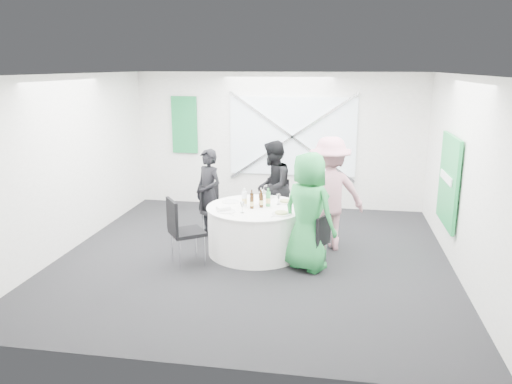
% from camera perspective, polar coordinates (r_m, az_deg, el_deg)
% --- Properties ---
extents(floor, '(6.00, 6.00, 0.00)m').
position_cam_1_polar(floor, '(7.92, -0.24, -7.38)').
color(floor, black).
rests_on(floor, ground).
extents(ceiling, '(6.00, 6.00, 0.00)m').
position_cam_1_polar(ceiling, '(7.37, -0.26, 13.31)').
color(ceiling, white).
rests_on(ceiling, wall_back).
extents(wall_back, '(6.00, 0.00, 6.00)m').
position_cam_1_polar(wall_back, '(10.45, 2.55, 5.87)').
color(wall_back, silver).
rests_on(wall_back, floor).
extents(wall_front, '(6.00, 0.00, 6.00)m').
position_cam_1_polar(wall_front, '(4.69, -6.48, -4.76)').
color(wall_front, silver).
rests_on(wall_front, floor).
extents(wall_left, '(0.00, 6.00, 6.00)m').
position_cam_1_polar(wall_left, '(8.55, -20.52, 3.09)').
color(wall_left, silver).
rests_on(wall_left, floor).
extents(wall_right, '(0.00, 6.00, 6.00)m').
position_cam_1_polar(wall_right, '(7.62, 22.58, 1.63)').
color(wall_right, silver).
rests_on(wall_right, floor).
extents(window_panel, '(2.60, 0.03, 1.60)m').
position_cam_1_polar(window_panel, '(10.36, 4.18, 6.33)').
color(window_panel, silver).
rests_on(window_panel, wall_back).
extents(window_brace_a, '(2.63, 0.05, 1.84)m').
position_cam_1_polar(window_brace_a, '(10.32, 4.16, 6.30)').
color(window_brace_a, silver).
rests_on(window_brace_a, window_panel).
extents(window_brace_b, '(2.63, 0.05, 1.84)m').
position_cam_1_polar(window_brace_b, '(10.32, 4.16, 6.30)').
color(window_brace_b, silver).
rests_on(window_brace_b, window_panel).
extents(green_banner, '(0.55, 0.04, 1.20)m').
position_cam_1_polar(green_banner, '(10.78, -8.17, 7.61)').
color(green_banner, '#156C3A').
rests_on(green_banner, wall_back).
extents(green_sign, '(0.05, 1.20, 1.40)m').
position_cam_1_polar(green_sign, '(8.22, 21.15, 1.20)').
color(green_sign, '#1A9142').
rests_on(green_sign, wall_right).
extents(banquet_table, '(1.56, 1.56, 0.76)m').
position_cam_1_polar(banquet_table, '(7.98, 0.00, -4.32)').
color(banquet_table, white).
rests_on(banquet_table, floor).
extents(chair_back, '(0.49, 0.50, 0.94)m').
position_cam_1_polar(chair_back, '(8.99, 2.33, -1.04)').
color(chair_back, black).
rests_on(chair_back, floor).
extents(chair_back_left, '(0.59, 0.58, 0.92)m').
position_cam_1_polar(chair_back_left, '(8.72, -4.87, -1.67)').
color(chair_back_left, black).
rests_on(chair_back_left, floor).
extents(chair_back_right, '(0.50, 0.49, 0.82)m').
position_cam_1_polar(chair_back_right, '(8.29, 7.83, -3.03)').
color(chair_back_right, black).
rests_on(chair_back_right, floor).
extents(chair_front_right, '(0.52, 0.52, 0.84)m').
position_cam_1_polar(chair_front_right, '(7.34, 6.96, -5.24)').
color(chair_front_right, black).
rests_on(chair_front_right, floor).
extents(chair_front_left, '(0.66, 0.66, 1.03)m').
position_cam_1_polar(chair_front_left, '(7.47, -8.57, -3.92)').
color(chair_front_left, black).
rests_on(chair_front_left, floor).
extents(person_man_back_left, '(0.67, 0.63, 1.54)m').
position_cam_1_polar(person_man_back_left, '(8.69, -5.44, -0.14)').
color(person_man_back_left, black).
rests_on(person_man_back_left, floor).
extents(person_man_back, '(0.53, 0.85, 1.66)m').
position_cam_1_polar(person_man_back, '(8.85, 1.93, 0.57)').
color(person_man_back, black).
rests_on(person_man_back, floor).
extents(person_woman_pink, '(1.31, 0.90, 1.84)m').
position_cam_1_polar(person_woman_pink, '(8.09, 8.35, -0.21)').
color(person_woman_pink, '#BE7B8B').
rests_on(person_woman_pink, floor).
extents(person_woman_green, '(1.02, 0.92, 1.75)m').
position_cam_1_polar(person_woman_green, '(7.24, 5.98, -2.27)').
color(person_woman_green, '#258840').
rests_on(person_woman_green, floor).
extents(plate_back, '(0.26, 0.26, 0.01)m').
position_cam_1_polar(plate_back, '(8.41, 1.23, -0.59)').
color(plate_back, white).
rests_on(plate_back, banquet_table).
extents(plate_back_left, '(0.27, 0.27, 0.01)m').
position_cam_1_polar(plate_back_left, '(8.14, -2.97, -1.10)').
color(plate_back_left, white).
rests_on(plate_back_left, banquet_table).
extents(plate_back_right, '(0.28, 0.28, 0.04)m').
position_cam_1_polar(plate_back_right, '(8.11, 3.36, -1.11)').
color(plate_back_right, white).
rests_on(plate_back_right, banquet_table).
extents(plate_front_right, '(0.30, 0.30, 0.04)m').
position_cam_1_polar(plate_front_right, '(7.47, 2.91, -2.45)').
color(plate_front_right, white).
rests_on(plate_front_right, banquet_table).
extents(plate_front_left, '(0.27, 0.27, 0.01)m').
position_cam_1_polar(plate_front_left, '(7.61, -3.39, -2.21)').
color(plate_front_left, white).
rests_on(plate_front_left, banquet_table).
extents(napkin, '(0.24, 0.22, 0.05)m').
position_cam_1_polar(napkin, '(7.65, -3.73, -1.87)').
color(napkin, white).
rests_on(napkin, plate_front_left).
extents(beer_bottle_a, '(0.06, 0.06, 0.26)m').
position_cam_1_polar(beer_bottle_a, '(7.90, -0.49, -0.86)').
color(beer_bottle_a, '#3C200B').
rests_on(beer_bottle_a, banquet_table).
extents(beer_bottle_b, '(0.06, 0.06, 0.26)m').
position_cam_1_polar(beer_bottle_b, '(7.94, 0.54, -0.81)').
color(beer_bottle_b, '#3C200B').
rests_on(beer_bottle_b, banquet_table).
extents(beer_bottle_c, '(0.06, 0.06, 0.27)m').
position_cam_1_polar(beer_bottle_c, '(7.80, 0.61, -1.05)').
color(beer_bottle_c, '#3C200B').
rests_on(beer_bottle_c, banquet_table).
extents(beer_bottle_d, '(0.06, 0.06, 0.26)m').
position_cam_1_polar(beer_bottle_d, '(7.74, -0.48, -1.20)').
color(beer_bottle_d, '#3C200B').
rests_on(beer_bottle_d, banquet_table).
extents(green_water_bottle, '(0.08, 0.08, 0.29)m').
position_cam_1_polar(green_water_bottle, '(7.87, 1.40, -0.83)').
color(green_water_bottle, '#39954C').
rests_on(green_water_bottle, banquet_table).
extents(clear_water_bottle, '(0.08, 0.08, 0.30)m').
position_cam_1_polar(clear_water_bottle, '(7.85, -1.34, -0.85)').
color(clear_water_bottle, white).
rests_on(clear_water_bottle, banquet_table).
extents(wine_glass_a, '(0.07, 0.07, 0.17)m').
position_cam_1_polar(wine_glass_a, '(7.98, 2.59, -0.56)').
color(wine_glass_a, white).
rests_on(wine_glass_a, banquet_table).
extents(wine_glass_b, '(0.07, 0.07, 0.17)m').
position_cam_1_polar(wine_glass_b, '(8.15, -1.20, -0.21)').
color(wine_glass_b, white).
rests_on(wine_glass_b, banquet_table).
extents(wine_glass_c, '(0.07, 0.07, 0.17)m').
position_cam_1_polar(wine_glass_c, '(7.51, -1.58, -1.48)').
color(wine_glass_c, white).
rests_on(wine_glass_c, banquet_table).
extents(wine_glass_d, '(0.07, 0.07, 0.17)m').
position_cam_1_polar(wine_glass_d, '(8.20, 0.69, -0.12)').
color(wine_glass_d, white).
rests_on(wine_glass_d, banquet_table).
extents(fork_a, '(0.11, 0.13, 0.01)m').
position_cam_1_polar(fork_a, '(7.77, -4.16, -1.91)').
color(fork_a, silver).
rests_on(fork_a, banquet_table).
extents(knife_a, '(0.11, 0.12, 0.01)m').
position_cam_1_polar(knife_a, '(7.44, -2.79, -2.62)').
color(knife_a, silver).
rests_on(knife_a, banquet_table).
extents(fork_b, '(0.10, 0.13, 0.01)m').
position_cam_1_polar(fork_b, '(7.38, 2.12, -2.75)').
color(fork_b, silver).
rests_on(fork_b, banquet_table).
extents(knife_b, '(0.10, 0.13, 0.01)m').
position_cam_1_polar(knife_b, '(7.61, 3.77, -2.26)').
color(knife_b, silver).
rests_on(knife_b, banquet_table).
extents(fork_c, '(0.10, 0.13, 0.01)m').
position_cam_1_polar(fork_c, '(7.96, 4.12, -1.53)').
color(fork_c, silver).
rests_on(fork_c, banquet_table).
extents(knife_c, '(0.09, 0.13, 0.01)m').
position_cam_1_polar(knife_c, '(8.24, 3.05, -0.96)').
color(knife_c, silver).
rests_on(knife_c, banquet_table).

